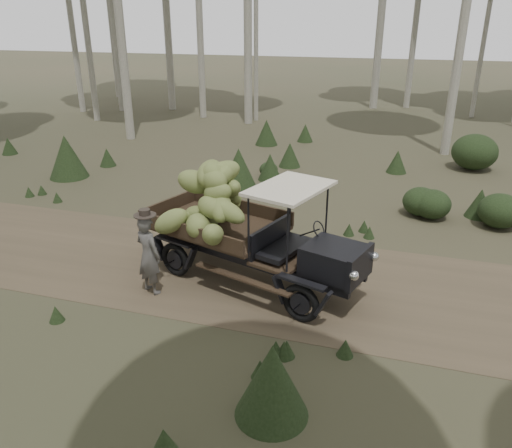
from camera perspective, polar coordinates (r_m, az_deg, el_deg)
The scene contains 5 objects.
ground at distance 11.15m, azimuth -11.39°, elevation -4.08°, with size 120.00×120.00×0.00m, color #473D2B.
dirt_track at distance 11.15m, azimuth -11.40°, elevation -4.06°, with size 70.00×4.00×0.01m, color brown.
banana_truck at distance 9.82m, azimuth -2.87°, elevation 1.37°, with size 4.86×2.89×2.38m.
farmer at distance 9.59m, azimuth -12.19°, elevation -3.36°, with size 0.67×0.56×1.70m.
undergrowth at distance 10.15m, azimuth -15.95°, elevation -3.95°, with size 21.83×24.68×1.40m.
Camera 1 is at (4.96, -8.69, 4.92)m, focal length 35.00 mm.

